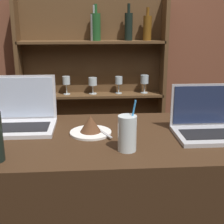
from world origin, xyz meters
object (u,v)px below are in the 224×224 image
laptop_far (209,125)px  water_glass (127,133)px  cake_plate (91,127)px  laptop_near (20,117)px

laptop_far → water_glass: 0.42m
cake_plate → laptop_near: bearing=161.9°
water_glass → cake_plate: bearing=125.4°
laptop_far → laptop_near: bearing=169.8°
laptop_far → water_glass: size_ratio=1.54×
water_glass → laptop_far: bearing=21.6°
cake_plate → water_glass: size_ratio=0.92×
cake_plate → laptop_far: bearing=-4.9°
laptop_near → water_glass: bearing=-32.9°
water_glass → laptop_near: bearing=147.1°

